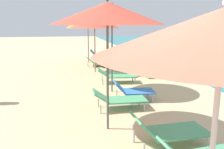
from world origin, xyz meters
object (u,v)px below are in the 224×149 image
object	(u,v)px
lounger_third_inland	(133,90)
lounger_fourth_inland	(116,70)
umbrella_third	(112,13)
cooler_box	(153,74)
lounger_third_shoreside	(117,75)
lounger_farthest_shoreside	(101,55)
umbrella_nearest	(223,32)
lounger_second_inland	(168,130)
umbrella_second	(107,13)
lounger_fourth_shoreside	(105,61)
lounger_second_shoreside	(119,99)
umbrella_farthest	(88,22)
lounger_farthest_inland	(99,61)
umbrella_fourth	(95,21)

from	to	relation	value
lounger_third_inland	lounger_fourth_inland	distance (m)	3.47
umbrella_third	cooler_box	bearing A→B (deg)	39.41
lounger_third_shoreside	lounger_farthest_shoreside	size ratio (longest dim) A/B	1.04
umbrella_nearest	cooler_box	world-z (taller)	umbrella_nearest
lounger_second_inland	cooler_box	size ratio (longest dim) A/B	2.69
umbrella_second	lounger_fourth_shoreside	bearing A→B (deg)	81.02
umbrella_nearest	lounger_third_shoreside	xyz separation A→B (m)	(0.71, 7.30, -1.94)
umbrella_nearest	lounger_second_shoreside	bearing A→B (deg)	88.17
umbrella_second	cooler_box	distance (m)	5.87
lounger_second_shoreside	umbrella_farthest	size ratio (longest dim) A/B	0.53
lounger_farthest_shoreside	cooler_box	distance (m)	5.70
lounger_second_shoreside	umbrella_third	xyz separation A→B (m)	(0.14, 1.72, 2.31)
umbrella_second	lounger_third_inland	bearing A→B (deg)	59.30
lounger_farthest_shoreside	lounger_farthest_inland	world-z (taller)	lounger_farthest_shoreside
lounger_fourth_inland	lounger_farthest_inland	world-z (taller)	lounger_farthest_inland
umbrella_fourth	umbrella_nearest	bearing A→B (deg)	-90.85
lounger_farthest_inland	cooler_box	world-z (taller)	lounger_farthest_inland
lounger_second_shoreside	lounger_second_inland	xyz separation A→B (m)	(0.46, -2.15, 0.04)
lounger_farthest_inland	cooler_box	size ratio (longest dim) A/B	2.84
lounger_second_shoreside	umbrella_nearest	bearing A→B (deg)	-90.58
umbrella_nearest	lounger_third_inland	world-z (taller)	umbrella_nearest
umbrella_third	lounger_fourth_inland	xyz separation A→B (m)	(0.66, 2.42, -2.35)
umbrella_third	lounger_fourth_inland	world-z (taller)	umbrella_third
lounger_fourth_shoreside	cooler_box	xyz separation A→B (m)	(1.57, -2.91, -0.19)
lounger_fourth_inland	lounger_farthest_inland	distance (m)	2.60
umbrella_second	lounger_fourth_inland	world-z (taller)	umbrella_second
lounger_farthest_shoreside	umbrella_nearest	bearing A→B (deg)	-84.32
lounger_second_shoreside	lounger_third_inland	size ratio (longest dim) A/B	1.16
lounger_second_inland	lounger_farthest_inland	world-z (taller)	lounger_second_inland
lounger_fourth_inland	umbrella_farthest	size ratio (longest dim) A/B	0.46
umbrella_farthest	lounger_farthest_inland	bearing A→B (deg)	-71.16
lounger_fourth_inland	lounger_farthest_inland	size ratio (longest dim) A/B	0.82
lounger_third_shoreside	lounger_farthest_shoreside	bearing A→B (deg)	93.75
umbrella_second	lounger_third_shoreside	bearing A→B (deg)	75.19
umbrella_fourth	lounger_second_inland	bearing A→B (deg)	-86.42
umbrella_nearest	umbrella_second	bearing A→B (deg)	96.74
umbrella_nearest	lounger_third_inland	xyz separation A→B (m)	(0.73, 5.06, -1.92)
umbrella_second	lounger_farthest_inland	size ratio (longest dim) A/B	1.79
lounger_fourth_shoreside	lounger_fourth_inland	size ratio (longest dim) A/B	1.11
lounger_second_inland	lounger_farthest_shoreside	distance (m)	11.13
lounger_second_shoreside	lounger_second_inland	size ratio (longest dim) A/B	0.99
umbrella_farthest	lounger_fourth_shoreside	bearing A→B (deg)	-66.10
umbrella_third	lounger_farthest_inland	size ratio (longest dim) A/B	1.89
umbrella_fourth	lounger_farthest_inland	world-z (taller)	umbrella_fourth
umbrella_nearest	cooler_box	distance (m)	8.44
lounger_farthest_shoreside	umbrella_second	bearing A→B (deg)	-87.75
lounger_third_inland	lounger_fourth_inland	size ratio (longest dim) A/B	0.98
lounger_third_inland	lounger_farthest_shoreside	distance (m)	8.29
umbrella_third	lounger_third_shoreside	xyz separation A→B (m)	(0.42, 1.19, -2.30)
lounger_fourth_shoreside	lounger_fourth_inland	bearing A→B (deg)	-85.40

